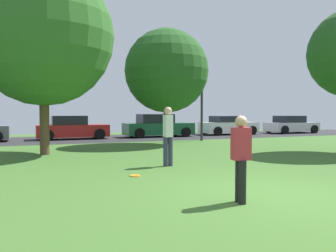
% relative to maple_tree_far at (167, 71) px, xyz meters
% --- Properties ---
extents(ground_plane, '(44.00, 44.00, 0.00)m').
position_rel_maple_tree_far_xyz_m(ground_plane, '(-2.14, -10.89, -3.72)').
color(ground_plane, '#3D6628').
extents(road_strip, '(44.00, 6.40, 0.01)m').
position_rel_maple_tree_far_xyz_m(road_strip, '(-2.14, 5.11, -3.72)').
color(road_strip, '#28282B').
rests_on(road_strip, ground_plane).
extents(maple_tree_far, '(4.23, 4.23, 5.85)m').
position_rel_maple_tree_far_xyz_m(maple_tree_far, '(0.00, 0.00, 0.00)').
color(maple_tree_far, brown).
rests_on(maple_tree_far, ground_plane).
extents(birch_tree_lone, '(5.35, 5.35, 7.22)m').
position_rel_maple_tree_far_xyz_m(birch_tree_lone, '(-5.97, -2.28, 0.82)').
color(birch_tree_lone, brown).
rests_on(birch_tree_lone, ground_plane).
extents(person_thrower, '(0.36, 0.30, 1.58)m').
position_rel_maple_tree_far_xyz_m(person_thrower, '(-3.05, -11.21, -2.86)').
color(person_thrower, black).
rests_on(person_thrower, ground_plane).
extents(person_bystander, '(0.30, 0.33, 1.80)m').
position_rel_maple_tree_far_xyz_m(person_bystander, '(-2.65, -6.72, -2.72)').
color(person_bystander, '#2D334C').
rests_on(person_bystander, ground_plane).
extents(frisbee_disc, '(0.27, 0.27, 0.03)m').
position_rel_maple_tree_far_xyz_m(frisbee_disc, '(-4.06, -7.97, -3.71)').
color(frisbee_disc, orange).
rests_on(frisbee_disc, ground_plane).
extents(parked_car_red, '(4.20, 1.92, 1.42)m').
position_rel_maple_tree_far_xyz_m(parked_car_red, '(-4.06, 5.27, -3.07)').
color(parked_car_red, '#B21E1E').
rests_on(parked_car_red, ground_plane).
extents(parked_car_green, '(4.54, 2.01, 1.50)m').
position_rel_maple_tree_far_xyz_m(parked_car_green, '(1.46, 5.20, -3.04)').
color(parked_car_green, '#195633').
rests_on(parked_car_green, ground_plane).
extents(parked_car_white, '(4.09, 2.07, 1.36)m').
position_rel_maple_tree_far_xyz_m(parked_car_white, '(6.99, 5.41, -3.09)').
color(parked_car_white, white).
rests_on(parked_car_white, ground_plane).
extents(parked_car_silver, '(4.06, 2.03, 1.35)m').
position_rel_maple_tree_far_xyz_m(parked_car_silver, '(12.51, 5.13, -3.10)').
color(parked_car_silver, '#B7B7BC').
rests_on(parked_car_silver, ground_plane).
extents(street_lamp_post, '(0.14, 0.14, 4.50)m').
position_rel_maple_tree_far_xyz_m(street_lamp_post, '(2.69, 1.31, -1.47)').
color(street_lamp_post, '#2D2D33').
rests_on(street_lamp_post, ground_plane).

